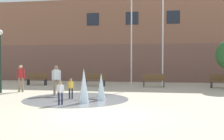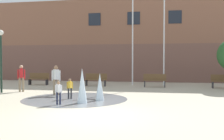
# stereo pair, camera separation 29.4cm
# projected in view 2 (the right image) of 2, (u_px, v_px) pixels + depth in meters

# --- Properties ---
(ground_plane) EXTENTS (100.00, 100.00, 0.00)m
(ground_plane) POSITION_uv_depth(u_px,v_px,m) (91.00, 115.00, 8.91)
(ground_plane) COLOR #BCB299
(library_building) EXTENTS (36.00, 6.05, 7.37)m
(library_building) POSITION_uv_depth(u_px,v_px,m) (137.00, 42.00, 25.74)
(library_building) COLOR brown
(library_building) RESTS_ON ground
(splash_fountain) EXTENTS (5.06, 5.06, 1.52)m
(splash_fountain) POSITION_uv_depth(u_px,v_px,m) (85.00, 90.00, 12.05)
(splash_fountain) COLOR gray
(splash_fountain) RESTS_ON ground
(park_bench_far_left) EXTENTS (1.60, 0.44, 0.91)m
(park_bench_far_left) POSITION_uv_depth(u_px,v_px,m) (39.00, 79.00, 20.07)
(park_bench_far_left) COLOR #28282D
(park_bench_far_left) RESTS_ON ground
(park_bench_left_of_flagpoles) EXTENTS (1.60, 0.44, 0.91)m
(park_bench_left_of_flagpoles) POSITION_uv_depth(u_px,v_px,m) (96.00, 79.00, 19.17)
(park_bench_left_of_flagpoles) COLOR #28282D
(park_bench_left_of_flagpoles) RESTS_ON ground
(park_bench_under_left_flagpole) EXTENTS (1.60, 0.44, 0.91)m
(park_bench_under_left_flagpole) POSITION_uv_depth(u_px,v_px,m) (155.00, 80.00, 18.45)
(park_bench_under_left_flagpole) COLOR #28282D
(park_bench_under_left_flagpole) RESTS_ON ground
(park_bench_center) EXTENTS (1.60, 0.44, 0.91)m
(park_bench_center) POSITION_uv_depth(u_px,v_px,m) (223.00, 81.00, 17.64)
(park_bench_center) COLOR #28282D
(park_bench_center) RESTS_ON ground
(child_with_pink_shirt) EXTENTS (0.31, 0.24, 0.99)m
(child_with_pink_shirt) POSITION_uv_depth(u_px,v_px,m) (59.00, 91.00, 11.01)
(child_with_pink_shirt) COLOR #1E233D
(child_with_pink_shirt) RESTS_ON ground
(child_in_fountain) EXTENTS (0.31, 0.22, 0.99)m
(child_in_fountain) POSITION_uv_depth(u_px,v_px,m) (70.00, 87.00, 12.71)
(child_in_fountain) COLOR #28282D
(child_in_fountain) RESTS_ON ground
(adult_watching) EXTENTS (0.50, 0.38, 1.59)m
(adult_watching) POSITION_uv_depth(u_px,v_px,m) (56.00, 78.00, 14.11)
(adult_watching) COLOR #89755B
(adult_watching) RESTS_ON ground
(adult_near_bench) EXTENTS (0.50, 0.39, 1.59)m
(adult_near_bench) POSITION_uv_depth(u_px,v_px,m) (21.00, 76.00, 15.63)
(adult_near_bench) COLOR #89755B
(adult_near_bench) RESTS_ON ground
(flagpole_left) EXTENTS (0.80, 0.10, 8.22)m
(flagpole_left) POSITION_uv_depth(u_px,v_px,m) (133.00, 28.00, 20.03)
(flagpole_left) COLOR silver
(flagpole_left) RESTS_ON ground
(flagpole_right) EXTENTS (0.80, 0.10, 8.47)m
(flagpole_right) POSITION_uv_depth(u_px,v_px,m) (165.00, 26.00, 19.59)
(flagpole_right) COLOR silver
(flagpole_right) RESTS_ON ground
(lamp_post_left_lane) EXTENTS (0.32, 0.32, 3.63)m
(lamp_post_left_lane) POSITION_uv_depth(u_px,v_px,m) (1.00, 51.00, 15.08)
(lamp_post_left_lane) COLOR #192D23
(lamp_post_left_lane) RESTS_ON ground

